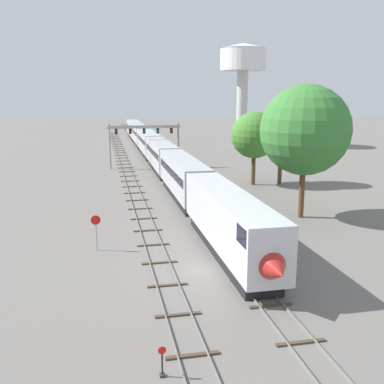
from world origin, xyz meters
TOP-DOWN VIEW (x-y plane):
  - ground_plane at (0.00, 0.00)m, footprint 400.00×400.00m
  - track_main at (2.00, 60.00)m, footprint 2.60×200.00m
  - track_near at (-3.50, 40.00)m, footprint 2.60×160.00m
  - passenger_train at (2.00, 51.29)m, footprint 3.04×115.37m
  - signal_gantry at (-0.25, 45.59)m, footprint 12.10×0.49m
  - water_tower at (26.14, 74.65)m, footprint 10.95×10.95m
  - switch_stand at (-5.10, -11.22)m, footprint 0.36×0.24m
  - stop_sign at (-8.00, 5.76)m, footprint 0.76×0.08m
  - trackside_tree_left at (12.91, 28.25)m, footprint 6.25×6.25m
  - trackside_tree_mid at (16.70, 28.04)m, footprint 5.82×5.82m
  - trackside_tree_right at (12.11, 11.56)m, footprint 8.78×8.78m

SIDE VIEW (x-z plane):
  - ground_plane at x=0.00m, z-range 0.00..0.00m
  - track_main at x=2.00m, z-range -0.01..0.15m
  - track_near at x=-3.50m, z-range -0.01..0.15m
  - switch_stand at x=-5.10m, z-range -0.21..1.25m
  - stop_sign at x=-8.00m, z-range 0.43..3.31m
  - passenger_train at x=2.00m, z-range 0.21..5.01m
  - signal_gantry at x=-0.25m, z-range 1.79..9.30m
  - trackside_tree_left at x=12.91m, z-range 1.81..11.73m
  - trackside_tree_mid at x=16.70m, z-range 1.97..11.80m
  - trackside_tree_right at x=12.11m, z-range 2.16..15.31m
  - water_tower at x=26.14m, z-range 7.17..31.10m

